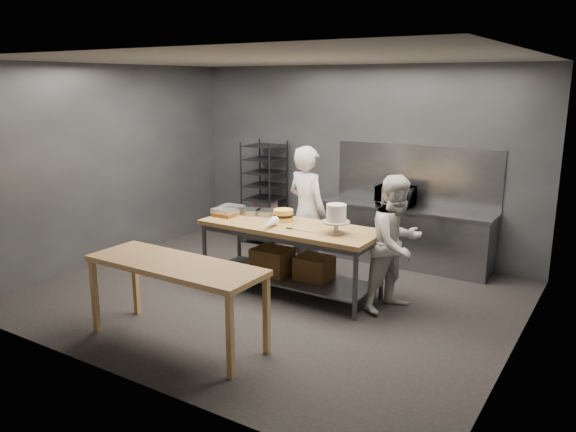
# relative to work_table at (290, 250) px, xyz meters

# --- Properties ---
(ground) EXTENTS (6.00, 6.00, 0.00)m
(ground) POSITION_rel_work_table_xyz_m (-0.12, -0.26, -0.57)
(ground) COLOR black
(ground) RESTS_ON ground
(back_wall) EXTENTS (6.00, 0.04, 3.00)m
(back_wall) POSITION_rel_work_table_xyz_m (-0.12, 2.24, 0.93)
(back_wall) COLOR #4C4F54
(back_wall) RESTS_ON ground
(work_table) EXTENTS (2.40, 0.90, 0.92)m
(work_table) POSITION_rel_work_table_xyz_m (0.00, 0.00, 0.00)
(work_table) COLOR brown
(work_table) RESTS_ON ground
(near_counter) EXTENTS (2.00, 0.70, 0.90)m
(near_counter) POSITION_rel_work_table_xyz_m (-0.22, -1.92, 0.24)
(near_counter) COLOR olive
(near_counter) RESTS_ON ground
(back_counter) EXTENTS (2.60, 0.60, 0.90)m
(back_counter) POSITION_rel_work_table_xyz_m (0.88, 1.92, -0.12)
(back_counter) COLOR slate
(back_counter) RESTS_ON ground
(splashback_panel) EXTENTS (2.60, 0.02, 0.90)m
(splashback_panel) POSITION_rel_work_table_xyz_m (0.88, 2.22, 0.78)
(splashback_panel) COLOR slate
(splashback_panel) RESTS_ON back_counter
(speed_rack) EXTENTS (0.64, 0.69, 1.75)m
(speed_rack) POSITION_rel_work_table_xyz_m (-1.67, 1.84, 0.28)
(speed_rack) COLOR black
(speed_rack) RESTS_ON ground
(chef_behind) EXTENTS (0.78, 0.62, 1.88)m
(chef_behind) POSITION_rel_work_table_xyz_m (-0.14, 0.68, 0.37)
(chef_behind) COLOR silver
(chef_behind) RESTS_ON ground
(chef_right) EXTENTS (0.88, 0.98, 1.67)m
(chef_right) POSITION_rel_work_table_xyz_m (1.40, 0.18, 0.27)
(chef_right) COLOR silver
(chef_right) RESTS_ON ground
(microwave) EXTENTS (0.54, 0.37, 0.30)m
(microwave) POSITION_rel_work_table_xyz_m (0.69, 1.92, 0.48)
(microwave) COLOR black
(microwave) RESTS_ON back_counter
(frosted_cake_stand) EXTENTS (0.34, 0.34, 0.37)m
(frosted_cake_stand) POSITION_rel_work_table_xyz_m (0.71, -0.07, 0.58)
(frosted_cake_stand) COLOR #BDB197
(frosted_cake_stand) RESTS_ON work_table
(layer_cake) EXTENTS (0.26, 0.26, 0.16)m
(layer_cake) POSITION_rel_work_table_xyz_m (-0.18, 0.12, 0.43)
(layer_cake) COLOR #E8C74A
(layer_cake) RESTS_ON work_table
(cake_pans) EXTENTS (0.78, 0.44, 0.07)m
(cake_pans) POSITION_rel_work_table_xyz_m (-0.85, 0.19, 0.39)
(cake_pans) COLOR gray
(cake_pans) RESTS_ON work_table
(piping_bag) EXTENTS (0.19, 0.40, 0.12)m
(piping_bag) POSITION_rel_work_table_xyz_m (-0.12, -0.30, 0.41)
(piping_bag) COLOR white
(piping_bag) RESTS_ON work_table
(offset_spatula) EXTENTS (0.36, 0.02, 0.02)m
(offset_spatula) POSITION_rel_work_table_xyz_m (0.20, -0.19, 0.35)
(offset_spatula) COLOR slate
(offset_spatula) RESTS_ON work_table
(pastry_clamshells) EXTENTS (0.35, 0.45, 0.11)m
(pastry_clamshells) POSITION_rel_work_table_xyz_m (-1.04, 0.02, 0.40)
(pastry_clamshells) COLOR #905E1C
(pastry_clamshells) RESTS_ON work_table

